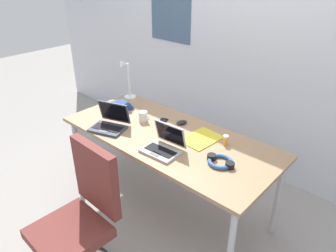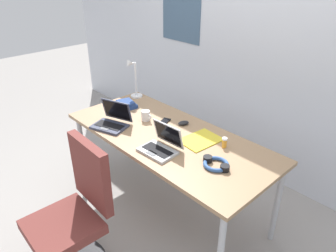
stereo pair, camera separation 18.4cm
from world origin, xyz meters
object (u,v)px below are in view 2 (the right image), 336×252
Objects in this scene: laptop_center at (161,146)px; computer_mouse at (184,123)px; paper_folder_far_corner at (201,140)px; headphones at (216,164)px; office_chair at (74,223)px; desk_lamp at (133,79)px; laptop_front_left at (112,121)px; cell_phone at (164,122)px; book_stack at (125,104)px; pill_bottle at (224,142)px; coffee_mug at (146,116)px.

computer_mouse is at bearing 112.58° from laptop_center.
laptop_center is at bearing -107.25° from paper_folder_far_corner.
office_chair reaches higher than headphones.
desk_lamp reaches higher than laptop_front_left.
cell_phone is at bearing 100.73° from office_chair.
book_stack reaches higher than computer_mouse.
paper_folder_far_corner is (0.27, -0.09, -0.01)m from computer_mouse.
laptop_front_left reaches higher than pill_bottle.
office_chair is (0.81, -1.17, -0.54)m from desk_lamp.
paper_folder_far_corner is at bearing -163.86° from pill_bottle.
cell_phone is 0.42m from paper_folder_far_corner.
laptop_front_left is 0.39m from book_stack.
computer_mouse is 0.85× the size of coffee_mug.
pill_bottle is (0.61, 0.05, 0.04)m from cell_phone.
pill_bottle is (1.22, -0.10, -0.16)m from desk_lamp.
coffee_mug is at bearing -26.44° from desk_lamp.
office_chair is (-0.23, -1.01, -0.35)m from paper_folder_far_corner.
book_stack is 1.97× the size of coffee_mug.
pill_bottle is 0.35× the size of book_stack.
cell_phone reaches higher than paper_folder_far_corner.
coffee_mug is at bearing -167.75° from cell_phone.
book_stack is 0.35m from coffee_mug.
computer_mouse is 1.22× the size of pill_bottle.
book_stack is at bearing 161.14° from laptop_center.
computer_mouse is (0.40, 0.45, -0.03)m from laptop_front_left.
office_chair reaches higher than laptop_front_left.
coffee_mug is (0.48, -0.24, -0.15)m from desk_lamp.
laptop_center reaches higher than cell_phone.
office_chair is at bearing -64.48° from computer_mouse.
book_stack is (-0.49, -0.05, 0.02)m from cell_phone.
coffee_mug reaches higher than pill_bottle.
book_stack is (0.13, -0.20, -0.17)m from desk_lamp.
laptop_front_left is 1.10× the size of paper_folder_far_corner.
laptop_front_left is at bearing -169.37° from headphones.
pill_bottle is at bearing -15.39° from cell_phone.
desk_lamp is 5.07× the size of pill_bottle.
laptop_center is 2.49× the size of coffee_mug.
laptop_front_left is 0.35× the size of office_chair.
pill_bottle is 0.76m from coffee_mug.
laptop_center reaches higher than pill_bottle.
coffee_mug is at bearing -125.12° from computer_mouse.
laptop_center is 0.34m from paper_folder_far_corner.
pill_bottle is at bearing 68.75° from office_chair.
office_chair reaches higher than laptop_center.
laptop_front_left reaches higher than headphones.
headphones is 2.71× the size of pill_bottle.
laptop_center is at bearing -127.22° from pill_bottle.
desk_lamp is 1.87× the size of headphones.
desk_lamp is 1.07m from paper_folder_far_corner.
desk_lamp is 0.66m from cell_phone.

